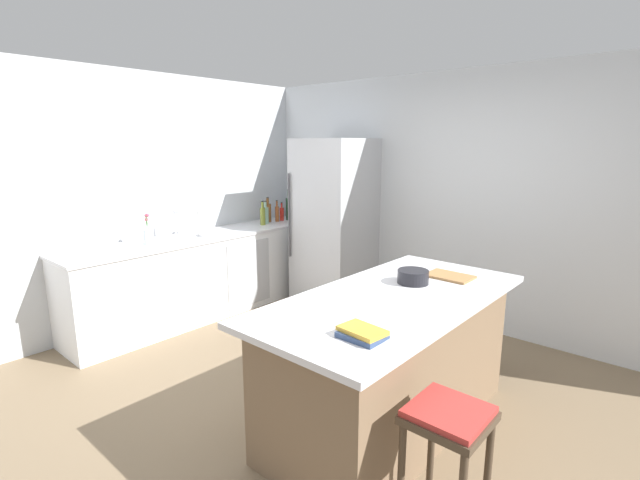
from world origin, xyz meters
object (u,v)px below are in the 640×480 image
(soda_bottle, at_px, (292,208))
(vinegar_bottle, at_px, (277,213))
(kitchen_island, at_px, (391,360))
(wine_bottle, at_px, (289,208))
(cookbook_stack, at_px, (362,333))
(sink_faucet, at_px, (176,224))
(mixing_bowl, at_px, (413,277))
(flower_vase, at_px, (148,235))
(refrigerator, at_px, (334,223))
(olive_oil_bottle, at_px, (263,215))
(whiskey_bottle, at_px, (268,212))
(cutting_board, at_px, (449,276))
(gin_bottle, at_px, (266,215))
(hot_sauce_bottle, at_px, (282,214))
(paper_towel_roll, at_px, (202,223))
(bar_stool, at_px, (447,433))

(soda_bottle, xyz_separation_m, vinegar_bottle, (0.00, -0.28, -0.03))
(kitchen_island, relative_size, wine_bottle, 5.13)
(cookbook_stack, bearing_deg, sink_faucet, 165.61)
(soda_bottle, relative_size, mixing_bowl, 1.52)
(flower_vase, bearing_deg, wine_bottle, 89.84)
(wine_bottle, distance_m, vinegar_bottle, 0.19)
(refrigerator, height_order, mixing_bowl, refrigerator)
(flower_vase, bearing_deg, refrigerator, 66.00)
(wine_bottle, distance_m, olive_oil_bottle, 0.47)
(whiskey_bottle, bearing_deg, olive_oil_bottle, -58.60)
(mixing_bowl, xyz_separation_m, cutting_board, (0.13, 0.30, -0.04))
(refrigerator, height_order, vinegar_bottle, refrigerator)
(soda_bottle, height_order, vinegar_bottle, soda_bottle)
(whiskey_bottle, relative_size, cookbook_stack, 1.27)
(flower_vase, distance_m, wine_bottle, 1.94)
(vinegar_bottle, distance_m, gin_bottle, 0.20)
(hot_sauce_bottle, height_order, vinegar_bottle, vinegar_bottle)
(vinegar_bottle, distance_m, whiskey_bottle, 0.12)
(paper_towel_roll, distance_m, hot_sauce_bottle, 1.25)
(flower_vase, distance_m, gin_bottle, 1.57)
(refrigerator, relative_size, sink_faucet, 6.45)
(soda_bottle, distance_m, whiskey_bottle, 0.38)
(bar_stool, distance_m, flower_vase, 3.42)
(refrigerator, relative_size, gin_bottle, 6.88)
(vinegar_bottle, xyz_separation_m, cutting_board, (2.78, -0.89, -0.08))
(cutting_board, bearing_deg, gin_bottle, 165.95)
(paper_towel_roll, relative_size, hot_sauce_bottle, 1.32)
(whiskey_bottle, bearing_deg, mixing_bowl, -22.04)
(kitchen_island, xyz_separation_m, gin_bottle, (-2.69, 1.33, 0.55))
(sink_faucet, bearing_deg, wine_bottle, 87.59)
(refrigerator, height_order, sink_faucet, refrigerator)
(sink_faucet, xyz_separation_m, olive_oil_bottle, (0.09, 1.13, -0.04))
(refrigerator, distance_m, whiskey_bottle, 0.94)
(kitchen_island, xyz_separation_m, mixing_bowl, (-0.05, 0.33, 0.50))
(hot_sauce_bottle, bearing_deg, vinegar_bottle, -84.77)
(hot_sauce_bottle, height_order, cookbook_stack, hot_sauce_bottle)
(vinegar_bottle, distance_m, olive_oil_bottle, 0.29)
(soda_bottle, height_order, cutting_board, soda_bottle)
(bar_stool, bearing_deg, cutting_board, 116.26)
(kitchen_island, relative_size, paper_towel_roll, 6.54)
(paper_towel_roll, bearing_deg, bar_stool, -16.12)
(vinegar_bottle, height_order, olive_oil_bottle, olive_oil_bottle)
(soda_bottle, bearing_deg, cookbook_stack, -39.94)
(paper_towel_roll, bearing_deg, mixing_bowl, -0.98)
(kitchen_island, relative_size, sink_faucet, 6.80)
(bar_stool, relative_size, gin_bottle, 2.43)
(cookbook_stack, relative_size, cutting_board, 0.76)
(cutting_board, bearing_deg, olive_oil_bottle, 167.52)
(flower_vase, bearing_deg, hot_sauce_bottle, 90.92)
(whiskey_bottle, relative_size, cutting_board, 0.96)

